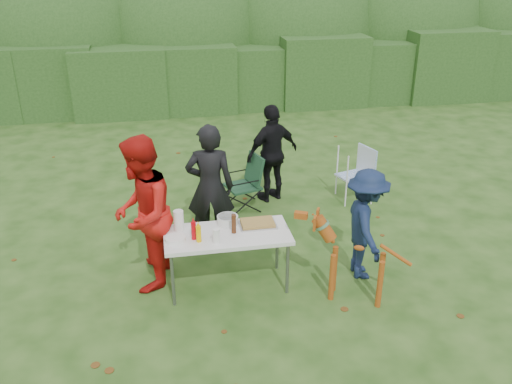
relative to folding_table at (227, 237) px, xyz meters
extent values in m
plane|color=#1E4211|center=(0.16, 0.06, -0.69)|extent=(80.00, 80.00, 0.00)
cube|color=#23471C|center=(0.16, 8.06, 0.16)|extent=(22.00, 1.40, 1.70)
ellipsoid|color=#3D6628|center=(0.16, 9.66, 0.91)|extent=(20.00, 2.60, 3.20)
cube|color=silver|center=(0.00, 0.00, 0.03)|extent=(1.50, 0.70, 0.05)
cylinder|color=slate|center=(-0.68, -0.28, -0.34)|extent=(0.04, 0.04, 0.69)
cylinder|color=slate|center=(0.68, -0.28, -0.34)|extent=(0.04, 0.04, 0.69)
cylinder|color=slate|center=(-0.68, 0.28, -0.34)|extent=(0.04, 0.04, 0.69)
cylinder|color=slate|center=(0.68, 0.28, -0.34)|extent=(0.04, 0.04, 0.69)
imported|color=black|center=(-0.09, 1.04, 0.20)|extent=(0.71, 0.52, 1.78)
imported|color=red|center=(-0.98, 0.25, 0.27)|extent=(0.88, 1.05, 1.92)
imported|color=black|center=(1.06, 2.38, 0.12)|extent=(1.02, 0.73, 1.61)
imported|color=#132040|center=(1.72, -0.05, 0.03)|extent=(0.62, 0.97, 1.44)
cube|color=#B7B7BA|center=(0.39, 0.13, 0.06)|extent=(0.45, 0.30, 0.02)
cube|color=#A27E3C|center=(0.39, 0.13, 0.09)|extent=(0.40, 0.26, 0.04)
cylinder|color=#EBB701|center=(-0.35, -0.13, 0.15)|extent=(0.06, 0.06, 0.20)
cylinder|color=#B3060F|center=(-0.40, -0.06, 0.16)|extent=(0.06, 0.06, 0.22)
cylinder|color=#47230F|center=(0.08, 0.00, 0.17)|extent=(0.06, 0.06, 0.24)
cylinder|color=white|center=(-0.56, 0.18, 0.18)|extent=(0.12, 0.12, 0.26)
cylinder|color=white|center=(-0.15, -0.20, 0.14)|extent=(0.08, 0.08, 0.18)
cylinder|color=silver|center=(0.04, 0.25, 0.10)|extent=(0.26, 0.26, 0.10)
cylinder|color=white|center=(-0.61, -0.07, 0.08)|extent=(0.24, 0.24, 0.05)
camera|label=1|loc=(-0.70, -5.62, 3.18)|focal=38.00mm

